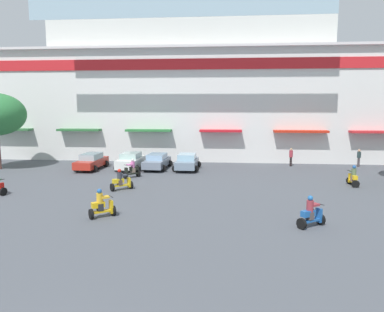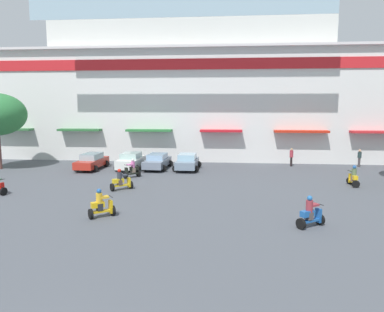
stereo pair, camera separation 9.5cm
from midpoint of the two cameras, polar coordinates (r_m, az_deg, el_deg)
ground_plane at (r=20.21m, az=-6.66°, el=-8.50°), size 128.00×128.00×0.00m
colonial_building at (r=42.72m, az=-0.18°, el=13.26°), size 43.50×17.59×21.86m
parked_car_0 at (r=33.67m, az=-15.43°, el=-0.79°), size 2.32×4.39×1.42m
parked_car_1 at (r=32.81m, az=-9.56°, el=-0.77°), size 2.39×4.10×1.49m
parked_car_2 at (r=32.80m, az=-5.54°, el=-0.81°), size 2.44×4.38×1.36m
parked_car_3 at (r=32.20m, az=-0.86°, el=-0.90°), size 2.33×3.96×1.42m
scooter_rider_0 at (r=18.29m, az=17.87°, el=-8.57°), size 1.46×1.26×1.54m
scooter_rider_4 at (r=29.16m, az=-9.43°, el=-2.12°), size 1.31×1.32×1.51m
scooter_rider_5 at (r=28.30m, az=23.66°, el=-3.06°), size 0.53×1.33×1.50m
scooter_rider_6 at (r=19.40m, az=-13.98°, el=-7.48°), size 1.35×1.20×1.51m
scooter_rider_7 at (r=25.17m, az=-11.07°, el=-3.89°), size 1.48×1.34×1.45m
pedestrian_0 at (r=35.20m, az=15.05°, el=0.02°), size 0.35×0.35×1.70m
pedestrian_1 at (r=36.92m, az=24.43°, el=-0.11°), size 0.46×0.46×1.64m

